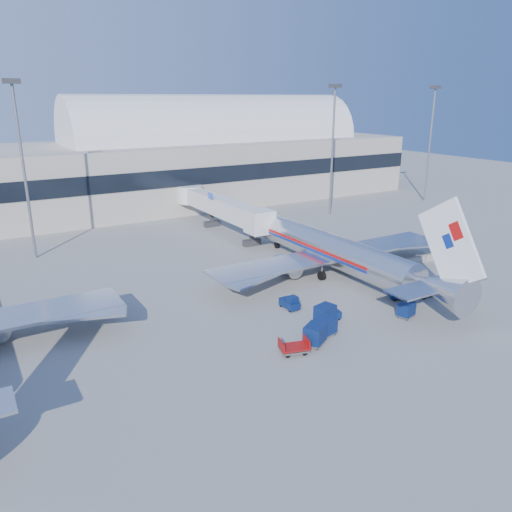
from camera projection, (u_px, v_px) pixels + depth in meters
ground at (286, 303)px, 51.94m from camera, size 260.00×260.00×0.00m
terminal at (47, 173)px, 88.73m from camera, size 170.00×28.15×21.00m
airliner_main at (334, 251)px, 59.63m from camera, size 32.00×37.26×12.07m
jetbridge_near at (217, 206)px, 79.65m from camera, size 4.40×27.50×6.25m
mast_west at (20, 145)px, 62.17m from camera, size 2.00×1.20×22.60m
mast_east at (333, 131)px, 86.67m from camera, size 2.00×1.20×22.60m
mast_far_east at (432, 127)px, 98.92m from camera, size 2.00×1.20×22.60m
barrier_near at (396, 265)px, 62.26m from camera, size 3.00×0.55×0.90m
barrier_mid at (415, 261)px, 63.87m from camera, size 3.00×0.55×0.90m
barrier_far at (432, 257)px, 65.49m from camera, size 3.00×0.55×0.90m
tug_lead at (329, 314)px, 47.79m from camera, size 2.19×1.33×1.34m
tug_right at (400, 293)px, 52.71m from camera, size 2.71×2.26×1.58m
tug_left at (290, 303)px, 50.24m from camera, size 1.16×2.27×1.47m
cart_train_a at (325, 313)px, 47.18m from camera, size 2.24×1.91×1.71m
cart_train_b at (326, 326)px, 44.60m from camera, size 2.14×1.80×1.65m
cart_train_c at (315, 334)px, 42.89m from camera, size 2.55×2.37×1.80m
cart_solo_near at (406, 309)px, 48.34m from camera, size 1.96×1.69×1.48m
cart_solo_far at (425, 287)px, 53.46m from camera, size 2.15×1.67×1.86m
cart_open_red at (294, 348)px, 41.57m from camera, size 2.72×2.23×0.63m
ramp_worker at (477, 298)px, 50.94m from camera, size 0.62×0.74×1.72m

